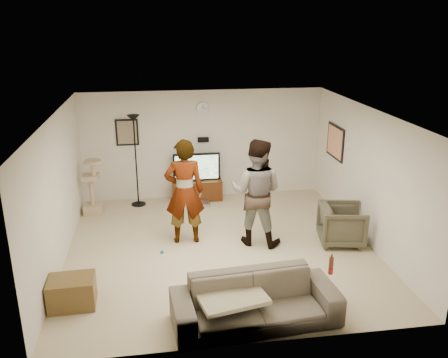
{
  "coord_description": "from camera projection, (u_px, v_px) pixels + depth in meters",
  "views": [
    {
      "loc": [
        -1.1,
        -7.74,
        4.0
      ],
      "look_at": [
        0.1,
        0.2,
        1.26
      ],
      "focal_mm": 37.8,
      "sensor_mm": 36.0,
      "label": 1
    }
  ],
  "objects": [
    {
      "name": "picture_back",
      "position": [
        127.0,
        132.0,
        10.49
      ],
      "size": [
        0.42,
        0.03,
        0.52
      ],
      "primitive_type": "cube",
      "color": "#786C57",
      "rests_on": "wall_back"
    },
    {
      "name": "tv_screen",
      "position": [
        197.0,
        167.0,
        10.71
      ],
      "size": [
        0.98,
        0.01,
        0.56
      ],
      "primitive_type": "cube",
      "color": "#B0F053",
      "rests_on": "tv"
    },
    {
      "name": "side_table",
      "position": [
        72.0,
        292.0,
        6.87
      ],
      "size": [
        0.68,
        0.52,
        0.44
      ],
      "primitive_type": "cube",
      "rotation": [
        0.0,
        0.0,
        0.04
      ],
      "color": "brown",
      "rests_on": "floor"
    },
    {
      "name": "toy_ball",
      "position": [
        162.0,
        252.0,
        8.47
      ],
      "size": [
        0.06,
        0.06,
        0.06
      ],
      "primitive_type": "sphere",
      "color": "#0978A9",
      "rests_on": "floor"
    },
    {
      "name": "throw_blanket",
      "position": [
        231.0,
        296.0,
        6.37
      ],
      "size": [
        1.03,
        0.88,
        0.06
      ],
      "primitive_type": "cube",
      "rotation": [
        0.0,
        0.0,
        0.22
      ],
      "color": "#C0B387",
      "rests_on": "sofa"
    },
    {
      "name": "wall_front",
      "position": [
        252.0,
        258.0,
        5.72
      ],
      "size": [
        5.5,
        0.04,
        2.5
      ],
      "primitive_type": "cube",
      "color": "silver",
      "rests_on": "floor"
    },
    {
      "name": "tv",
      "position": [
        197.0,
        167.0,
        10.76
      ],
      "size": [
        1.07,
        0.08,
        0.63
      ],
      "primitive_type": "cube",
      "color": "black",
      "rests_on": "tv_stand"
    },
    {
      "name": "wall_left",
      "position": [
        58.0,
        192.0,
        7.9
      ],
      "size": [
        0.04,
        5.5,
        2.5
      ],
      "primitive_type": "cube",
      "color": "silver",
      "rests_on": "floor"
    },
    {
      "name": "picture_right",
      "position": [
        335.0,
        142.0,
        10.09
      ],
      "size": [
        0.03,
        0.78,
        0.62
      ],
      "primitive_type": "cube",
      "color": "#E98F6C",
      "rests_on": "wall_right"
    },
    {
      "name": "cat_tree",
      "position": [
        91.0,
        187.0,
        10.05
      ],
      "size": [
        0.39,
        0.39,
        1.21
      ],
      "primitive_type": "cube",
      "rotation": [
        0.0,
        0.0,
        -0.01
      ],
      "color": "tan",
      "rests_on": "floor"
    },
    {
      "name": "console_box",
      "position": [
        201.0,
        204.0,
        10.64
      ],
      "size": [
        0.4,
        0.3,
        0.07
      ],
      "primitive_type": "cube",
      "color": "#B3B3BA",
      "rests_on": "floor"
    },
    {
      "name": "floor_lamp",
      "position": [
        136.0,
        161.0,
        10.36
      ],
      "size": [
        0.32,
        0.32,
        2.06
      ],
      "primitive_type": "cylinder",
      "color": "black",
      "rests_on": "floor"
    },
    {
      "name": "wall_clock",
      "position": [
        203.0,
        108.0,
        10.56
      ],
      "size": [
        0.26,
        0.04,
        0.26
      ],
      "primitive_type": "cylinder",
      "rotation": [
        1.57,
        0.0,
        0.0
      ],
      "color": "white",
      "rests_on": "wall_back"
    },
    {
      "name": "floor",
      "position": [
        220.0,
        248.0,
        8.7
      ],
      "size": [
        5.5,
        5.5,
        0.02
      ],
      "primitive_type": "cube",
      "color": "#C4B38D",
      "rests_on": "ground"
    },
    {
      "name": "sofa",
      "position": [
        255.0,
        301.0,
        6.46
      ],
      "size": [
        2.35,
        1.07,
        0.67
      ],
      "primitive_type": "imported",
      "rotation": [
        0.0,
        0.0,
        0.08
      ],
      "color": "brown",
      "rests_on": "floor"
    },
    {
      "name": "wall_right",
      "position": [
        367.0,
        176.0,
        8.68
      ],
      "size": [
        0.04,
        5.5,
        2.5
      ],
      "primitive_type": "cube",
      "color": "silver",
      "rests_on": "floor"
    },
    {
      "name": "wall_speaker",
      "position": [
        203.0,
        140.0,
        10.77
      ],
      "size": [
        0.25,
        0.1,
        0.1
      ],
      "primitive_type": "cube",
      "color": "black",
      "rests_on": "wall_back"
    },
    {
      "name": "person_right",
      "position": [
        256.0,
        192.0,
        8.59
      ],
      "size": [
        1.2,
        1.09,
        2.0
      ],
      "primitive_type": "imported",
      "rotation": [
        0.0,
        0.0,
        2.71
      ],
      "color": "#2A5381",
      "rests_on": "floor"
    },
    {
      "name": "wall_back",
      "position": [
        203.0,
        144.0,
        10.86
      ],
      "size": [
        5.5,
        0.04,
        2.5
      ],
      "primitive_type": "cube",
      "color": "silver",
      "rests_on": "floor"
    },
    {
      "name": "armchair",
      "position": [
        342.0,
        225.0,
        8.77
      ],
      "size": [
        0.95,
        0.93,
        0.74
      ],
      "primitive_type": "imported",
      "rotation": [
        0.0,
        0.0,
        1.38
      ],
      "color": "#454030",
      "rests_on": "floor"
    },
    {
      "name": "tv_stand",
      "position": [
        197.0,
        190.0,
        10.94
      ],
      "size": [
        1.14,
        0.45,
        0.48
      ],
      "primitive_type": "cube",
      "color": "#401E0B",
      "rests_on": "floor"
    },
    {
      "name": "ceiling",
      "position": [
        220.0,
        113.0,
        7.88
      ],
      "size": [
        5.5,
        5.5,
        0.02
      ],
      "primitive_type": "cube",
      "color": "white",
      "rests_on": "wall_back"
    },
    {
      "name": "beer_bottle",
      "position": [
        331.0,
        266.0,
        6.46
      ],
      "size": [
        0.06,
        0.06,
        0.25
      ],
      "primitive_type": "cylinder",
      "color": "#592617",
      "rests_on": "sofa"
    },
    {
      "name": "person_left",
      "position": [
        185.0,
        192.0,
        8.63
      ],
      "size": [
        0.74,
        0.49,
        1.99
      ],
      "primitive_type": "imported",
      "rotation": [
        0.0,
        0.0,
        3.12
      ],
      "color": "#BDBDBD",
      "rests_on": "floor"
    }
  ]
}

